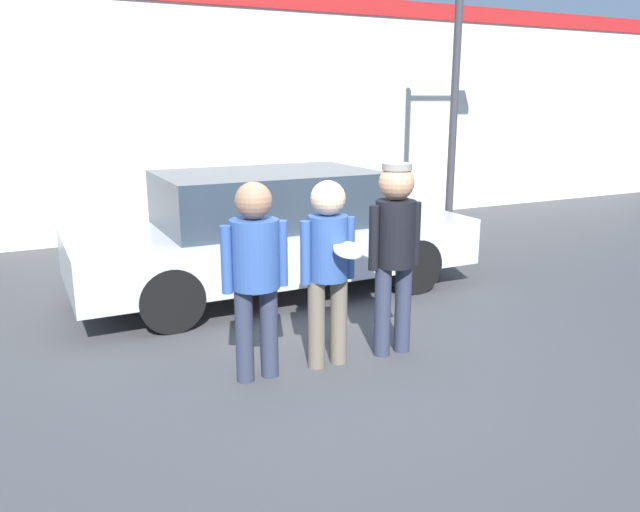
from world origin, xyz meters
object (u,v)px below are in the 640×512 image
Objects in this scene: person_right at (395,241)px; person_left at (255,264)px; parked_car_near at (273,232)px; street_lamp at (474,41)px; person_middle_with_frisbee at (328,259)px.

person_left is at bearing 178.19° from person_right.
parked_car_near is at bearing 96.28° from person_right.
street_lamp is (3.51, 3.33, 2.09)m from person_right.
parked_car_near is (1.06, 2.24, -0.26)m from person_left.
street_lamp reaches higher than person_middle_with_frisbee.
person_left reaches higher than parked_car_near.
person_left is 0.35× the size of parked_car_near.
person_right is 0.37× the size of parked_car_near.
person_left reaches higher than person_middle_with_frisbee.
street_lamp is at bearing 38.42° from person_middle_with_frisbee.
person_right is (1.31, -0.04, 0.07)m from person_left.
street_lamp is (4.83, 3.29, 2.15)m from person_left.
person_right is at bearing -2.36° from person_middle_with_frisbee.
person_middle_with_frisbee is (0.66, -0.01, -0.03)m from person_left.
street_lamp reaches higher than person_left.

